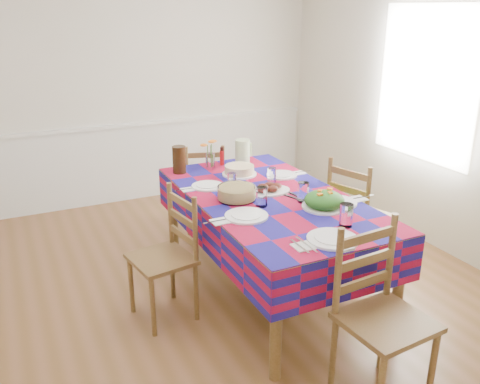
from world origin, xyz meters
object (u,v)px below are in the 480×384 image
object	(u,v)px
dining_table	(270,207)
tea_pitcher	(179,160)
chair_right	(356,216)
chair_far	(205,188)
green_pitcher	(243,152)
chair_near	(380,317)
chair_left	(167,257)
meat_platter	(269,189)

from	to	relation	value
dining_table	tea_pitcher	xyz separation A→B (m)	(-0.43, 0.85, 0.21)
dining_table	chair_right	size ratio (longest dim) A/B	2.07
chair_far	chair_right	distance (m)	1.58
green_pitcher	chair_near	world-z (taller)	chair_near
chair_left	chair_right	distance (m)	1.66
meat_platter	tea_pitcher	bearing A→B (deg)	121.03
meat_platter	chair_left	world-z (taller)	chair_left
meat_platter	chair_far	size ratio (longest dim) A/B	0.37
chair_far	tea_pitcher	bearing A→B (deg)	66.97
chair_far	chair_right	bearing A→B (deg)	140.87
tea_pitcher	chair_right	bearing A→B (deg)	-34.46
dining_table	meat_platter	distance (m)	0.15
dining_table	tea_pitcher	world-z (taller)	tea_pitcher
tea_pitcher	chair_right	xyz separation A→B (m)	(1.26, -0.86, -0.43)
chair_far	green_pitcher	bearing A→B (deg)	131.06
tea_pitcher	chair_far	size ratio (longest dim) A/B	0.26
tea_pitcher	chair_near	bearing A→B (deg)	-78.93
tea_pitcher	meat_platter	bearing A→B (deg)	-58.97
tea_pitcher	chair_far	distance (m)	0.78
meat_platter	chair_left	xyz separation A→B (m)	(-0.87, -0.07, -0.36)
chair_right	tea_pitcher	bearing A→B (deg)	38.48
green_pitcher	chair_far	world-z (taller)	green_pitcher
dining_table	chair_right	bearing A→B (deg)	-0.94
chair_left	chair_far	bearing A→B (deg)	138.44
green_pitcher	chair_left	xyz separation A→B (m)	(-1.01, -0.84, -0.45)
chair_right	green_pitcher	bearing A→B (deg)	19.96
chair_far	chair_left	distance (m)	1.54
green_pitcher	chair_near	distance (m)	2.20
green_pitcher	tea_pitcher	distance (m)	0.61
tea_pitcher	chair_right	distance (m)	1.59
tea_pitcher	chair_far	xyz separation A→B (m)	(0.41, 0.47, -0.47)
dining_table	chair_near	size ratio (longest dim) A/B	1.97
meat_platter	chair_right	world-z (taller)	chair_right
green_pitcher	chair_left	bearing A→B (deg)	-140.32
chair_left	chair_right	world-z (taller)	chair_right
chair_near	dining_table	bearing A→B (deg)	85.34
dining_table	chair_right	world-z (taller)	chair_right
meat_platter	chair_near	world-z (taller)	chair_near
dining_table	chair_far	world-z (taller)	chair_far
dining_table	chair_far	distance (m)	1.34
green_pitcher	chair_far	xyz separation A→B (m)	(-0.19, 0.47, -0.47)
tea_pitcher	dining_table	bearing A→B (deg)	-63.36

